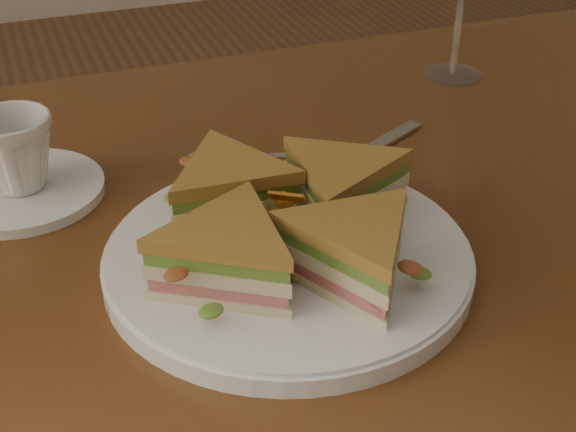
{
  "coord_description": "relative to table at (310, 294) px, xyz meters",
  "views": [
    {
      "loc": [
        -0.24,
        -0.58,
        1.14
      ],
      "look_at": [
        -0.05,
        -0.08,
        0.8
      ],
      "focal_mm": 50.0,
      "sensor_mm": 36.0,
      "label": 1
    }
  ],
  "objects": [
    {
      "name": "sandwich_wedges",
      "position": [
        -0.05,
        -0.08,
        0.14
      ],
      "size": [
        0.29,
        0.29,
        0.06
      ],
      "color": "beige",
      "rests_on": "plate"
    },
    {
      "name": "plate",
      "position": [
        -0.05,
        -0.08,
        0.11
      ],
      "size": [
        0.3,
        0.3,
        0.02
      ],
      "primitive_type": "cylinder",
      "color": "white",
      "rests_on": "table"
    },
    {
      "name": "table",
      "position": [
        0.0,
        0.0,
        0.0
      ],
      "size": [
        1.2,
        0.8,
        0.75
      ],
      "color": "#3B1F0D",
      "rests_on": "ground"
    },
    {
      "name": "spoon",
      "position": [
        -0.04,
        0.12,
        0.1
      ],
      "size": [
        0.18,
        0.07,
        0.01
      ],
      "rotation": [
        0.0,
        0.0,
        -0.29
      ],
      "color": "silver",
      "rests_on": "table"
    },
    {
      "name": "saucer",
      "position": [
        -0.25,
        0.12,
        0.1
      ],
      "size": [
        0.16,
        0.16,
        0.01
      ],
      "primitive_type": "cylinder",
      "color": "white",
      "rests_on": "table"
    },
    {
      "name": "crisps_mound",
      "position": [
        -0.05,
        -0.08,
        0.14
      ],
      "size": [
        0.09,
        0.09,
        0.05
      ],
      "primitive_type": null,
      "color": "#C16E18",
      "rests_on": "plate"
    },
    {
      "name": "coffee_cup",
      "position": [
        -0.25,
        0.12,
        0.14
      ],
      "size": [
        0.09,
        0.09,
        0.07
      ],
      "primitive_type": "imported",
      "rotation": [
        0.0,
        0.0,
        -0.18
      ],
      "color": "white",
      "rests_on": "saucer"
    },
    {
      "name": "knife",
      "position": [
        0.07,
        0.07,
        0.1
      ],
      "size": [
        0.2,
        0.11,
        0.0
      ],
      "rotation": [
        0.0,
        0.0,
        0.47
      ],
      "color": "silver",
      "rests_on": "table"
    }
  ]
}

